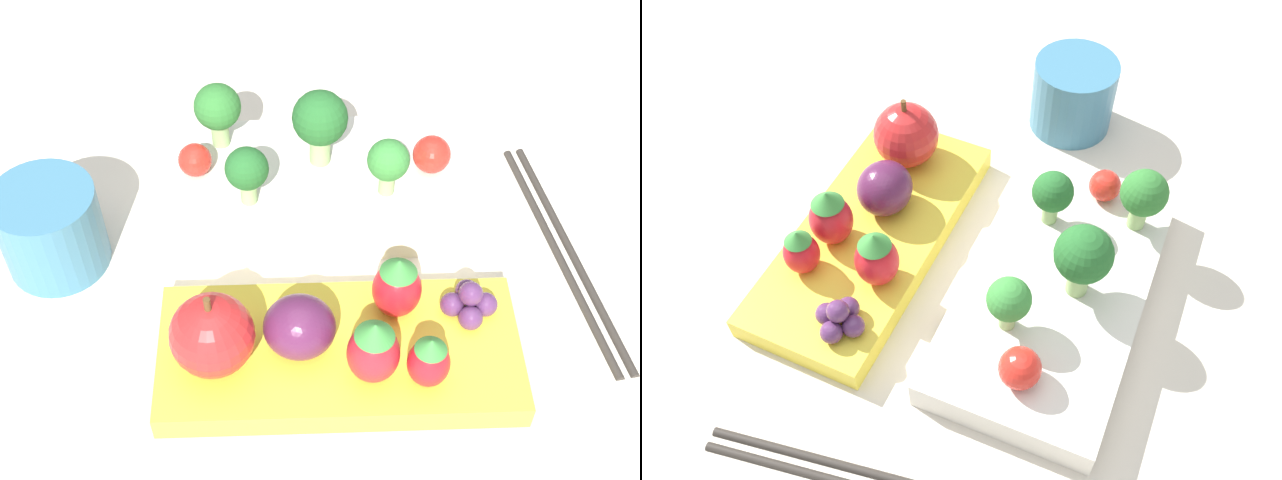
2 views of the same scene
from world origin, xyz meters
The scene contains 17 objects.
ground_plane centered at (0.00, 0.00, 0.00)m, with size 4.00×4.00×0.00m, color beige.
bento_box_savoury centered at (0.00, 0.08, 0.01)m, with size 0.23×0.13×0.03m.
bento_box_fruit centered at (0.01, -0.07, 0.01)m, with size 0.23×0.11×0.02m.
broccoli_floret_0 centered at (0.00, 0.09, 0.06)m, with size 0.04×0.04×0.06m.
broccoli_floret_1 centered at (-0.05, 0.05, 0.05)m, with size 0.03×0.03×0.05m.
broccoli_floret_2 centered at (0.05, 0.06, 0.05)m, with size 0.03×0.03×0.04m.
broccoli_floret_3 centered at (-0.07, 0.11, 0.06)m, with size 0.03×0.03×0.05m.
cherry_tomato_0 centered at (0.08, 0.08, 0.04)m, with size 0.03×0.03×0.03m.
cherry_tomato_1 centered at (-0.09, 0.08, 0.04)m, with size 0.02×0.02×0.02m.
apple centered at (-0.06, -0.08, 0.04)m, with size 0.05×0.05×0.06m.
strawberry_0 centered at (0.06, -0.09, 0.04)m, with size 0.03×0.03×0.04m.
strawberry_1 centered at (0.03, -0.09, 0.04)m, with size 0.03×0.03×0.05m.
strawberry_2 centered at (0.05, -0.04, 0.04)m, with size 0.03×0.03×0.05m.
plum centered at (-0.01, -0.07, 0.04)m, with size 0.04×0.04×0.04m.
grape_cluster centered at (0.09, -0.04, 0.03)m, with size 0.04×0.04×0.03m.
drinking_cup centered at (-0.18, 0.02, 0.03)m, with size 0.07×0.07×0.06m.
chopsticks_pair centered at (0.17, 0.02, 0.00)m, with size 0.06×0.21×0.01m.
Camera 2 is at (0.28, 0.14, 0.44)m, focal length 40.00 mm.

